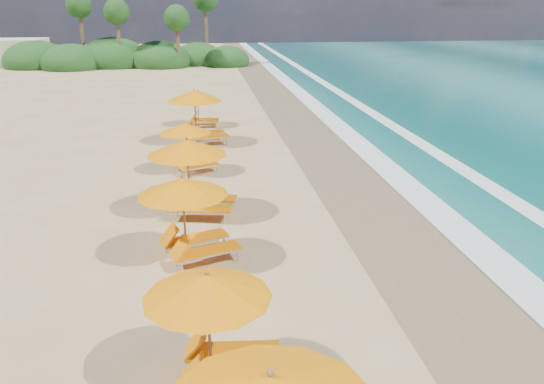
# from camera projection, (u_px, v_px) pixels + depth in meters

# --- Properties ---
(ground) EXTENTS (160.00, 160.00, 0.00)m
(ground) POSITION_uv_depth(u_px,v_px,m) (272.00, 230.00, 15.99)
(ground) COLOR tan
(ground) RESTS_ON ground
(wet_sand) EXTENTS (4.00, 160.00, 0.01)m
(wet_sand) POSITION_uv_depth(u_px,v_px,m) (401.00, 223.00, 16.49)
(wet_sand) COLOR #84704E
(wet_sand) RESTS_ON ground
(surf_foam) EXTENTS (4.00, 160.00, 0.01)m
(surf_foam) POSITION_uv_depth(u_px,v_px,m) (483.00, 218.00, 16.81)
(surf_foam) COLOR white
(surf_foam) RESTS_ON ground
(station_2) EXTENTS (2.54, 2.38, 2.24)m
(station_2) POSITION_uv_depth(u_px,v_px,m) (219.00, 322.00, 9.14)
(station_2) COLOR olive
(station_2) RESTS_ON ground
(station_3) EXTENTS (3.01, 2.95, 2.35)m
(station_3) POSITION_uv_depth(u_px,v_px,m) (191.00, 213.00, 13.75)
(station_3) COLOR olive
(station_3) RESTS_ON ground
(station_4) EXTENTS (3.08, 2.96, 2.53)m
(station_4) POSITION_uv_depth(u_px,v_px,m) (194.00, 172.00, 16.70)
(station_4) COLOR olive
(station_4) RESTS_ON ground
(station_5) EXTENTS (2.70, 2.68, 2.06)m
(station_5) POSITION_uv_depth(u_px,v_px,m) (190.00, 144.00, 21.11)
(station_5) COLOR olive
(station_5) RESTS_ON ground
(station_6) EXTENTS (3.18, 3.04, 2.63)m
(station_6) POSITION_uv_depth(u_px,v_px,m) (199.00, 113.00, 25.42)
(station_6) COLOR olive
(station_6) RESTS_ON ground
(station_7) EXTENTS (2.24, 2.09, 2.00)m
(station_7) POSITION_uv_depth(u_px,v_px,m) (201.00, 106.00, 29.15)
(station_7) COLOR olive
(station_7) RESTS_ON ground
(treeline) EXTENTS (25.80, 8.80, 9.74)m
(treeline) POSITION_uv_depth(u_px,v_px,m) (123.00, 57.00, 56.96)
(treeline) COLOR #163D14
(treeline) RESTS_ON ground
(beach_building) EXTENTS (7.00, 5.00, 2.80)m
(beach_building) POSITION_uv_depth(u_px,v_px,m) (11.00, 52.00, 57.65)
(beach_building) COLOR beige
(beach_building) RESTS_ON ground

